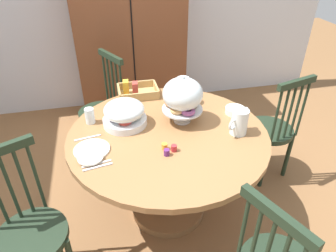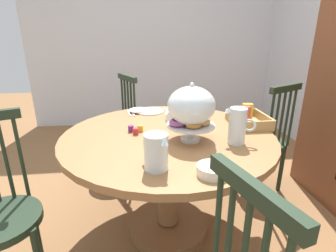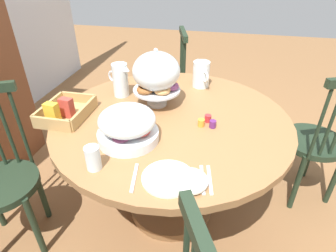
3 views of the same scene
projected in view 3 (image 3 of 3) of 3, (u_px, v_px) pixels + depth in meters
The scene contains 20 objects.
ground_plane at pixel (159, 209), 1.96m from camera, with size 10.00×10.00×0.00m, color brown.
dining_table at pixel (172, 144), 1.68m from camera, with size 1.33×1.33×0.74m.
windsor_chair_near_window at pixel (167, 90), 2.55m from camera, with size 0.42×0.42×0.97m.
windsor_chair_by_cabinet at pixel (2, 182), 1.55m from camera, with size 0.45×0.45×0.97m.
windsor_chair_far_side at pixel (315, 143), 1.86m from camera, with size 0.43×0.43×0.97m.
pastry_stand_with_dome at pixel (156, 74), 1.60m from camera, with size 0.28×0.28×0.34m.
fruit_platter_covered at pixel (127, 125), 1.35m from camera, with size 0.30×0.30×0.18m.
orange_juice_pitcher at pixel (201, 75), 1.89m from camera, with size 0.18×0.12×0.17m.
milk_pitcher at pixel (121, 81), 1.76m from camera, with size 0.10×0.17×0.21m.
cereal_basket at pixel (65, 112), 1.56m from camera, with size 0.32×0.24×0.12m.
china_plate_large at pixel (168, 178), 1.15m from camera, with size 0.22×0.22×0.01m, color white.
china_plate_small at pixel (190, 181), 1.12m from camera, with size 0.15×0.15×0.01m, color white.
cereal_bowl at pixel (168, 76), 2.03m from camera, with size 0.14×0.14×0.04m, color white.
drinking_glass at pixel (93, 158), 1.18m from camera, with size 0.06×0.06×0.11m, color silver.
jam_jar_strawberry at pixel (208, 118), 1.53m from camera, with size 0.04×0.04×0.04m, color #B7282D.
jam_jar_apricot at pixel (201, 123), 1.49m from camera, with size 0.04×0.04×0.04m, color orange.
jam_jar_grape at pixel (213, 124), 1.48m from camera, with size 0.04×0.04×0.04m, color #5B2366.
table_knife at pixel (202, 179), 1.15m from camera, with size 0.17×0.01×0.01m, color silver.
dinner_fork at pixel (210, 180), 1.15m from camera, with size 0.17×0.01×0.01m, color silver.
soup_spoon at pixel (134, 177), 1.16m from camera, with size 0.17×0.01×0.01m, color silver.
Camera 3 is at (-1.30, -0.35, 1.54)m, focal length 30.04 mm.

